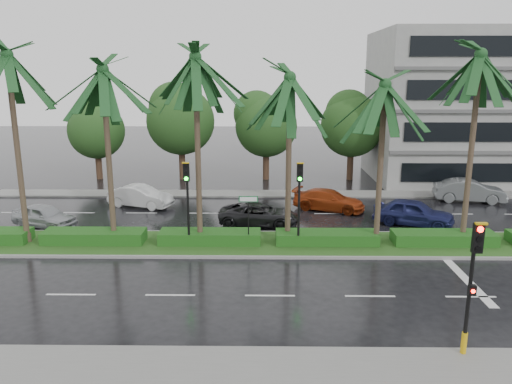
{
  "coord_description": "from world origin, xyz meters",
  "views": [
    {
      "loc": [
        -0.33,
        -23.42,
        8.67
      ],
      "look_at": [
        -0.64,
        1.5,
        2.71
      ],
      "focal_mm": 35.0,
      "sensor_mm": 36.0,
      "label": 1
    }
  ],
  "objects_px": {
    "car_darkgrey": "(259,214)",
    "signal_median_left": "(187,192)",
    "street_sign": "(248,208)",
    "car_grey": "(469,191)",
    "car_red": "(329,200)",
    "car_white": "(141,196)",
    "car_silver": "(44,216)",
    "car_blue": "(414,212)",
    "signal_near": "(472,283)"
  },
  "relations": [
    {
      "from": "car_white",
      "to": "car_darkgrey",
      "type": "height_order",
      "value": "car_white"
    },
    {
      "from": "signal_near",
      "to": "car_silver",
      "type": "xyz_separation_m",
      "value": [
        -18.87,
        13.39,
        -1.84
      ]
    },
    {
      "from": "car_silver",
      "to": "car_darkgrey",
      "type": "relative_size",
      "value": 0.84
    },
    {
      "from": "street_sign",
      "to": "car_darkgrey",
      "type": "xyz_separation_m",
      "value": [
        0.5,
        4.03,
        -1.48
      ]
    },
    {
      "from": "car_silver",
      "to": "car_darkgrey",
      "type": "bearing_deg",
      "value": -66.31
    },
    {
      "from": "car_white",
      "to": "car_red",
      "type": "bearing_deg",
      "value": -74.0
    },
    {
      "from": "car_red",
      "to": "street_sign",
      "type": "bearing_deg",
      "value": 167.58
    },
    {
      "from": "signal_median_left",
      "to": "car_silver",
      "type": "height_order",
      "value": "signal_median_left"
    },
    {
      "from": "signal_near",
      "to": "car_silver",
      "type": "relative_size",
      "value": 1.12
    },
    {
      "from": "street_sign",
      "to": "car_blue",
      "type": "height_order",
      "value": "street_sign"
    },
    {
      "from": "car_white",
      "to": "car_blue",
      "type": "height_order",
      "value": "car_blue"
    },
    {
      "from": "street_sign",
      "to": "car_silver",
      "type": "bearing_deg",
      "value": 163.49
    },
    {
      "from": "car_darkgrey",
      "to": "car_red",
      "type": "height_order",
      "value": "car_red"
    },
    {
      "from": "car_white",
      "to": "car_silver",
      "type": "bearing_deg",
      "value": 154.16
    },
    {
      "from": "car_darkgrey",
      "to": "car_blue",
      "type": "distance_m",
      "value": 9.0
    },
    {
      "from": "street_sign",
      "to": "car_white",
      "type": "relative_size",
      "value": 0.6
    },
    {
      "from": "car_red",
      "to": "car_grey",
      "type": "height_order",
      "value": "car_grey"
    },
    {
      "from": "street_sign",
      "to": "car_darkgrey",
      "type": "bearing_deg",
      "value": 82.93
    },
    {
      "from": "car_silver",
      "to": "car_white",
      "type": "bearing_deg",
      "value": -23.52
    },
    {
      "from": "street_sign",
      "to": "signal_near",
      "type": "bearing_deg",
      "value": -54.66
    },
    {
      "from": "car_red",
      "to": "signal_near",
      "type": "bearing_deg",
      "value": -151.77
    },
    {
      "from": "street_sign",
      "to": "car_blue",
      "type": "distance_m",
      "value": 10.44
    },
    {
      "from": "car_silver",
      "to": "car_darkgrey",
      "type": "xyz_separation_m",
      "value": [
        12.37,
        0.51,
        -0.02
      ]
    },
    {
      "from": "car_darkgrey",
      "to": "car_grey",
      "type": "height_order",
      "value": "car_grey"
    },
    {
      "from": "car_red",
      "to": "car_silver",
      "type": "bearing_deg",
      "value": 124.58
    },
    {
      "from": "signal_median_left",
      "to": "car_blue",
      "type": "relative_size",
      "value": 0.96
    },
    {
      "from": "car_red",
      "to": "car_grey",
      "type": "xyz_separation_m",
      "value": [
        9.97,
        2.3,
        0.1
      ]
    },
    {
      "from": "signal_median_left",
      "to": "car_white",
      "type": "height_order",
      "value": "signal_median_left"
    },
    {
      "from": "signal_near",
      "to": "car_silver",
      "type": "distance_m",
      "value": 23.21
    },
    {
      "from": "street_sign",
      "to": "car_red",
      "type": "height_order",
      "value": "street_sign"
    },
    {
      "from": "car_grey",
      "to": "signal_near",
      "type": "bearing_deg",
      "value": 168.52
    },
    {
      "from": "car_red",
      "to": "signal_median_left",
      "type": "bearing_deg",
      "value": 155.09
    },
    {
      "from": "car_darkgrey",
      "to": "signal_median_left",
      "type": "bearing_deg",
      "value": 146.46
    },
    {
      "from": "car_white",
      "to": "car_darkgrey",
      "type": "distance_m",
      "value": 8.84
    },
    {
      "from": "car_red",
      "to": "car_grey",
      "type": "relative_size",
      "value": 0.98
    },
    {
      "from": "signal_near",
      "to": "signal_median_left",
      "type": "height_order",
      "value": "signal_median_left"
    },
    {
      "from": "signal_median_left",
      "to": "car_grey",
      "type": "xyz_separation_m",
      "value": [
        17.97,
        9.89,
        -2.23
      ]
    },
    {
      "from": "street_sign",
      "to": "car_blue",
      "type": "relative_size",
      "value": 0.57
    },
    {
      "from": "signal_near",
      "to": "car_blue",
      "type": "xyz_separation_m",
      "value": [
        2.5,
        14.0,
        -1.73
      ]
    },
    {
      "from": "signal_near",
      "to": "car_darkgrey",
      "type": "xyz_separation_m",
      "value": [
        -6.5,
        13.9,
        -1.86
      ]
    },
    {
      "from": "car_blue",
      "to": "car_white",
      "type": "bearing_deg",
      "value": 100.96
    },
    {
      "from": "signal_median_left",
      "to": "car_grey",
      "type": "relative_size",
      "value": 0.93
    },
    {
      "from": "car_grey",
      "to": "car_darkgrey",
      "type": "bearing_deg",
      "value": 122.07
    },
    {
      "from": "signal_median_left",
      "to": "signal_near",
      "type": "bearing_deg",
      "value": -44.09
    },
    {
      "from": "signal_median_left",
      "to": "car_silver",
      "type": "xyz_separation_m",
      "value": [
        -8.87,
        3.7,
        -2.33
      ]
    },
    {
      "from": "car_blue",
      "to": "signal_median_left",
      "type": "bearing_deg",
      "value": 133.05
    },
    {
      "from": "car_blue",
      "to": "car_grey",
      "type": "xyz_separation_m",
      "value": [
        5.47,
        5.58,
        -0.0
      ]
    },
    {
      "from": "car_blue",
      "to": "car_silver",
      "type": "bearing_deg",
      "value": 115.66
    },
    {
      "from": "signal_near",
      "to": "street_sign",
      "type": "xyz_separation_m",
      "value": [
        -7.0,
        9.87,
        -0.38
      ]
    },
    {
      "from": "signal_near",
      "to": "car_white",
      "type": "bearing_deg",
      "value": 128.74
    }
  ]
}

